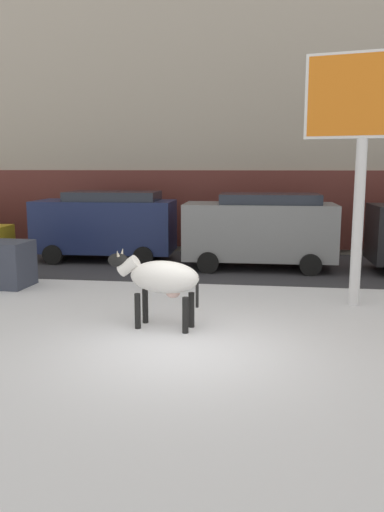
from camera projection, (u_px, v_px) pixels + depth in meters
name	position (u px, v px, depth m)	size (l,w,h in m)	color
ground_plane	(183.00, 348.00, 9.09)	(120.00, 120.00, 0.00)	white
road_strip	(220.00, 265.00, 16.77)	(60.00, 5.60, 0.01)	#333338
building_facade	(233.00, 83.00, 21.11)	(44.00, 6.10, 13.00)	#A39989
cow_holstein	(162.00, 278.00, 10.12)	(1.93, 0.82, 1.54)	silver
billboard	(364.00, 111.00, 11.22)	(2.50, 0.73, 5.56)	silver
car_navy_van	(106.00, 224.00, 17.43)	(4.64, 2.19, 2.32)	#19234C
car_grey_van	(260.00, 229.00, 16.04)	(4.64, 2.19, 2.32)	slate
pedestrian_near_billboard	(291.00, 227.00, 19.51)	(0.36, 0.24, 1.73)	#282833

